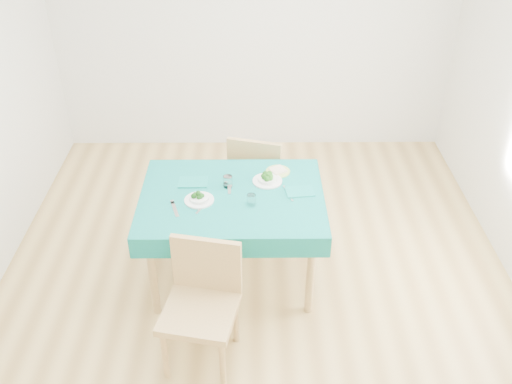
{
  "coord_description": "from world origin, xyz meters",
  "views": [
    {
      "loc": [
        -0.02,
        -3.29,
        3.06
      ],
      "look_at": [
        0.0,
        0.0,
        0.85
      ],
      "focal_mm": 40.0,
      "sensor_mm": 36.0,
      "label": 1
    }
  ],
  "objects_px": {
    "chair_far": "(260,159)",
    "bowl_near": "(199,197)",
    "chair_near": "(198,296)",
    "side_plate": "(278,171)",
    "table": "(233,237)",
    "bowl_far": "(267,178)"
  },
  "relations": [
    {
      "from": "chair_far",
      "to": "bowl_far",
      "type": "distance_m",
      "value": 0.7
    },
    {
      "from": "bowl_far",
      "to": "side_plate",
      "type": "distance_m",
      "value": 0.16
    },
    {
      "from": "bowl_near",
      "to": "bowl_far",
      "type": "bearing_deg",
      "value": 26.78
    },
    {
      "from": "chair_near",
      "to": "chair_far",
      "type": "relative_size",
      "value": 1.01
    },
    {
      "from": "bowl_near",
      "to": "side_plate",
      "type": "bearing_deg",
      "value": 33.75
    },
    {
      "from": "chair_far",
      "to": "bowl_near",
      "type": "height_order",
      "value": "chair_far"
    },
    {
      "from": "chair_far",
      "to": "bowl_far",
      "type": "height_order",
      "value": "chair_far"
    },
    {
      "from": "table",
      "to": "chair_near",
      "type": "xyz_separation_m",
      "value": [
        -0.19,
        -0.82,
        0.19
      ]
    },
    {
      "from": "bowl_far",
      "to": "side_plate",
      "type": "height_order",
      "value": "bowl_far"
    },
    {
      "from": "bowl_far",
      "to": "chair_near",
      "type": "bearing_deg",
      "value": -114.09
    },
    {
      "from": "chair_near",
      "to": "chair_far",
      "type": "height_order",
      "value": "chair_near"
    },
    {
      "from": "chair_far",
      "to": "bowl_far",
      "type": "bearing_deg",
      "value": 109.09
    },
    {
      "from": "chair_near",
      "to": "side_plate",
      "type": "xyz_separation_m",
      "value": [
        0.53,
        1.14,
        0.19
      ]
    },
    {
      "from": "chair_far",
      "to": "side_plate",
      "type": "relative_size",
      "value": 6.05
    },
    {
      "from": "bowl_near",
      "to": "bowl_far",
      "type": "height_order",
      "value": "bowl_far"
    },
    {
      "from": "table",
      "to": "chair_far",
      "type": "bearing_deg",
      "value": 75.55
    },
    {
      "from": "chair_far",
      "to": "bowl_near",
      "type": "relative_size",
      "value": 5.32
    },
    {
      "from": "side_plate",
      "to": "chair_near",
      "type": "bearing_deg",
      "value": -115.06
    },
    {
      "from": "chair_far",
      "to": "side_plate",
      "type": "height_order",
      "value": "chair_far"
    },
    {
      "from": "side_plate",
      "to": "table",
      "type": "bearing_deg",
      "value": -137.56
    },
    {
      "from": "table",
      "to": "bowl_near",
      "type": "relative_size",
      "value": 6.25
    },
    {
      "from": "table",
      "to": "chair_far",
      "type": "relative_size",
      "value": 1.17
    }
  ]
}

